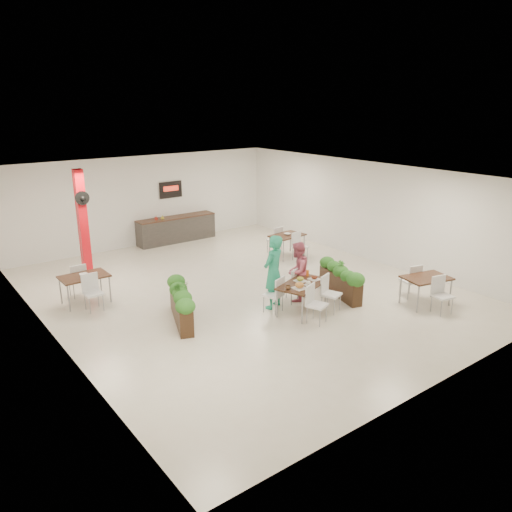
{
  "coord_description": "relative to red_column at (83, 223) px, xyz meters",
  "views": [
    {
      "loc": [
        -7.48,
        -10.46,
        5.05
      ],
      "look_at": [
        0.12,
        -0.41,
        1.1
      ],
      "focal_mm": 35.0,
      "sensor_mm": 36.0,
      "label": 1
    }
  ],
  "objects": [
    {
      "name": "side_table_b",
      "position": [
        6.06,
        -2.04,
        -1.02
      ],
      "size": [
        1.21,
        1.65,
        0.92
      ],
      "rotation": [
        0.0,
        0.0,
        0.1
      ],
      "color": "black",
      "rests_on": "ground"
    },
    {
      "name": "room_shell",
      "position": [
        3.0,
        -3.79,
        0.36
      ],
      "size": [
        10.1,
        12.1,
        3.22
      ],
      "color": "white",
      "rests_on": "ground"
    },
    {
      "name": "service_counter",
      "position": [
        4.0,
        1.86,
        -1.15
      ],
      "size": [
        3.0,
        0.64,
        2.2
      ],
      "color": "#2F2C2A",
      "rests_on": "ground"
    },
    {
      "name": "red_column",
      "position": [
        0.0,
        0.0,
        0.0
      ],
      "size": [
        0.4,
        0.41,
        3.2
      ],
      "color": "red",
      "rests_on": "ground"
    },
    {
      "name": "side_table_a",
      "position": [
        -0.75,
        -1.99,
        -1.01
      ],
      "size": [
        1.18,
        1.62,
        0.92
      ],
      "rotation": [
        0.0,
        0.0,
        0.0
      ],
      "color": "black",
      "rests_on": "ground"
    },
    {
      "name": "diner_woman",
      "position": [
        3.75,
        -5.14,
        -0.85
      ],
      "size": [
        0.93,
        0.82,
        1.58
      ],
      "primitive_type": "imported",
      "rotation": [
        0.0,
        0.0,
        3.49
      ],
      "color": "#D15C76",
      "rests_on": "ground"
    },
    {
      "name": "side_table_c",
      "position": [
        6.18,
        -7.36,
        -1.02
      ],
      "size": [
        1.32,
        1.67,
        0.92
      ],
      "rotation": [
        0.0,
        0.0,
        -0.23
      ],
      "color": "black",
      "rests_on": "ground"
    },
    {
      "name": "diner_man",
      "position": [
        2.95,
        -5.14,
        -0.7
      ],
      "size": [
        0.8,
        0.66,
        1.89
      ],
      "primitive_type": "imported",
      "rotation": [
        0.0,
        0.0,
        3.49
      ],
      "color": "#239B73",
      "rests_on": "ground"
    },
    {
      "name": "main_table",
      "position": [
        3.35,
        -5.8,
        -1.01
      ],
      "size": [
        1.7,
        1.94,
        0.92
      ],
      "rotation": [
        0.0,
        0.0,
        0.35
      ],
      "color": "black",
      "rests_on": "ground"
    },
    {
      "name": "ground",
      "position": [
        3.0,
        -3.79,
        -1.64
      ],
      "size": [
        12.0,
        12.0,
        0.0
      ],
      "primitive_type": "plane",
      "color": "beige",
      "rests_on": "ground"
    },
    {
      "name": "planter_right",
      "position": [
        4.89,
        -5.61,
        -1.15
      ],
      "size": [
        0.81,
        1.83,
        0.98
      ],
      "rotation": [
        0.0,
        0.0,
        1.29
      ],
      "color": "black",
      "rests_on": "ground"
    },
    {
      "name": "planter_left",
      "position": [
        0.67,
        -4.51,
        -1.13
      ],
      "size": [
        0.96,
        1.86,
        1.02
      ],
      "rotation": [
        0.0,
        0.0,
        1.2
      ],
      "color": "black",
      "rests_on": "ground"
    }
  ]
}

